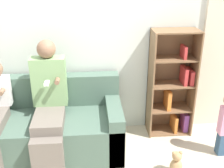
{
  "coord_description": "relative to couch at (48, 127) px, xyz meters",
  "views": [
    {
      "loc": [
        0.15,
        -2.39,
        2.09
      ],
      "look_at": [
        0.41,
        0.55,
        0.8
      ],
      "focal_mm": 45.0,
      "sensor_mm": 36.0,
      "label": 1
    }
  ],
  "objects": [
    {
      "name": "back_wall",
      "position": [
        0.36,
        0.45,
        0.98
      ],
      "size": [
        10.0,
        0.06,
        2.55
      ],
      "color": "silver",
      "rests_on": "ground_plane"
    },
    {
      "name": "curtain_panel",
      "position": [
        2.21,
        0.4,
        0.75
      ],
      "size": [
        0.56,
        0.04,
        2.09
      ],
      "color": "beige",
      "rests_on": "ground_plane"
    },
    {
      "name": "couch",
      "position": [
        0.0,
        0.0,
        0.0
      ],
      "size": [
        1.74,
        0.82,
        0.84
      ],
      "color": "#4C6656",
      "rests_on": "ground_plane"
    },
    {
      "name": "adult_seated",
      "position": [
        0.06,
        -0.1,
        0.39
      ],
      "size": [
        0.39,
        0.76,
        1.33
      ],
      "color": "#70665B",
      "rests_on": "ground_plane"
    },
    {
      "name": "bookshelf",
      "position": [
        1.57,
        0.29,
        0.35
      ],
      "size": [
        0.56,
        0.31,
        1.37
      ],
      "color": "brown",
      "rests_on": "ground_plane"
    },
    {
      "name": "teddy_bear",
      "position": [
        1.41,
        -0.56,
        -0.16
      ],
      "size": [
        0.14,
        0.11,
        0.27
      ],
      "color": "tan",
      "rests_on": "ground_plane"
    }
  ]
}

